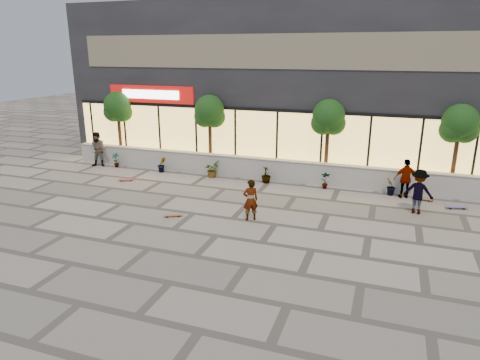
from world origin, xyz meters
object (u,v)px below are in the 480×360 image
(skateboard_left, at_px, (126,180))
(skater_right_near, at_px, (406,179))
(tree_mideast, at_px, (328,119))
(skater_right_far, at_px, (419,192))
(skateboard_right_far, at_px, (457,207))
(tree_midwest, at_px, (210,113))
(skater_left, at_px, (98,149))
(skater_center, at_px, (251,200))
(skateboard_center, at_px, (173,215))
(skateboard_right_near, at_px, (423,199))
(tree_east, at_px, (459,126))
(tree_west, at_px, (118,108))

(skateboard_left, bearing_deg, skater_right_near, -19.95)
(tree_mideast, height_order, skater_right_far, tree_mideast)
(skater_right_far, relative_size, skateboard_right_far, 2.03)
(tree_midwest, height_order, skater_left, tree_midwest)
(skater_left, relative_size, skateboard_right_far, 2.19)
(skater_center, relative_size, skateboard_center, 2.21)
(tree_mideast, bearing_deg, skateboard_center, -125.31)
(skater_left, bearing_deg, tree_mideast, -7.89)
(skater_right_near, distance_m, skateboard_right_near, 1.07)
(skater_center, distance_m, skater_left, 11.09)
(skater_center, bearing_deg, tree_east, -173.84)
(tree_midwest, relative_size, tree_mideast, 1.00)
(skater_left, height_order, skateboard_right_far, skater_left)
(skater_center, xyz_separation_m, skateboard_right_far, (7.38, 3.81, -0.70))
(skater_left, xyz_separation_m, skater_right_near, (15.53, 0.00, -0.09))
(skater_left, bearing_deg, skateboard_right_far, -16.96)
(tree_mideast, bearing_deg, skater_center, -107.24)
(tree_west, relative_size, skater_right_far, 2.24)
(tree_midwest, bearing_deg, skateboard_center, -79.00)
(skater_right_near, bearing_deg, skateboard_right_near, 155.21)
(skater_left, height_order, skater_right_far, skater_left)
(skater_right_far, distance_m, skateboard_left, 13.07)
(tree_west, relative_size, tree_mideast, 1.00)
(skateboard_right_far, bearing_deg, tree_west, 158.47)
(skater_right_far, relative_size, skateboard_left, 2.38)
(skater_right_far, bearing_deg, skateboard_right_far, -134.54)
(tree_west, height_order, skateboard_right_near, tree_west)
(skater_left, relative_size, skater_right_near, 1.11)
(tree_midwest, xyz_separation_m, tree_mideast, (6.00, 0.00, 0.00))
(tree_east, relative_size, skateboard_center, 5.54)
(tree_east, relative_size, skater_right_far, 2.24)
(skater_right_near, distance_m, skater_right_far, 1.79)
(tree_west, xyz_separation_m, skateboard_right_far, (17.04, -2.13, -2.90))
(skater_right_near, bearing_deg, skater_left, -17.06)
(tree_east, distance_m, skateboard_right_near, 3.48)
(skateboard_center, height_order, skateboard_right_far, skateboard_right_far)
(skater_center, height_order, skateboard_right_near, skater_center)
(skater_right_far, distance_m, skateboard_right_far, 2.00)
(skateboard_center, bearing_deg, tree_midwest, 72.97)
(tree_west, relative_size, tree_midwest, 1.00)
(tree_midwest, bearing_deg, skater_center, -55.04)
(skater_right_far, bearing_deg, skater_center, 37.90)
(tree_midwest, xyz_separation_m, skateboard_right_far, (11.54, -2.13, -2.90))
(skater_center, xyz_separation_m, skateboard_left, (-7.20, 2.69, -0.71))
(tree_midwest, bearing_deg, tree_mideast, 0.00)
(tree_west, bearing_deg, skater_right_near, -5.30)
(skater_right_near, height_order, skater_right_far, skater_right_far)
(tree_mideast, xyz_separation_m, skater_right_far, (4.00, -3.14, -2.11))
(skateboard_right_far, bearing_deg, skateboard_left, 170.01)
(tree_east, height_order, skateboard_right_far, tree_east)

